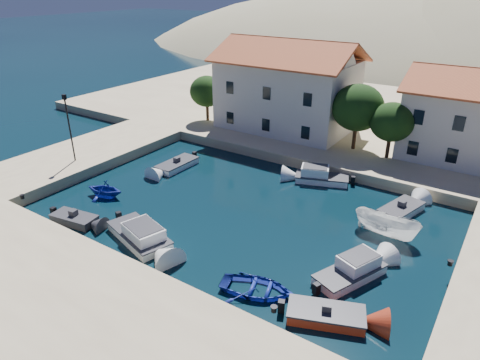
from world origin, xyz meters
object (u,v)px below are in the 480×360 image
Objects in this scene: cabin_cruiser_south at (139,234)px; cabin_cruiser_east at (350,272)px; building_left at (288,84)px; rowboat_south at (256,292)px; building_mid at (466,114)px; boat_east at (385,235)px; lamppost at (69,122)px.

cabin_cruiser_east is (13.63, 4.00, -0.00)m from cabin_cruiser_south.
building_left is 27.03m from cabin_cruiser_east.
cabin_cruiser_east reaches higher than rowboat_south.
building_left is 18.04m from building_mid.
boat_east is at bearing -43.18° from building_left.
building_mid reaches higher than lamppost.
lamppost is at bearing -144.55° from building_mid.
building_mid is 2.25× the size of boat_east.
lamppost reaches higher than boat_east.
boat_east is (13.96, 10.03, -0.48)m from cabin_cruiser_south.
building_mid is at bearing -30.26° from rowboat_south.
boat_east is at bearing 52.05° from cabin_cruiser_south.
cabin_cruiser_east is (27.34, -1.21, -4.28)m from lamppost.
building_mid is at bearing 35.45° from lamppost.
cabin_cruiser_east is (15.84, -21.21, -5.46)m from building_left.
lamppost is at bearing 105.00° from boat_east.
cabin_cruiser_east is 6.06m from boat_east.
building_left is at bearing 111.38° from cabin_cruiser_south.
rowboat_south is at bearing -12.98° from lamppost.
cabin_cruiser_south reaches higher than rowboat_south.
boat_east is at bearing 9.89° from lamppost.
cabin_cruiser_east is (-2.16, -22.21, -4.75)m from building_mid.
cabin_cruiser_south is at bearing -84.99° from building_left.
building_left is 23.10m from lamppost.
rowboat_south is (11.85, -25.38, -5.94)m from building_left.
building_left is 3.16× the size of boat_east.
lamppost is 27.70m from cabin_cruiser_east.
rowboat_south is at bearing -64.97° from building_left.
cabin_cruiser_south is 1.38× the size of rowboat_south.
lamppost is at bearing -119.90° from building_left.
boat_east is at bearing -96.45° from building_mid.
building_left is 22.96m from boat_east.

